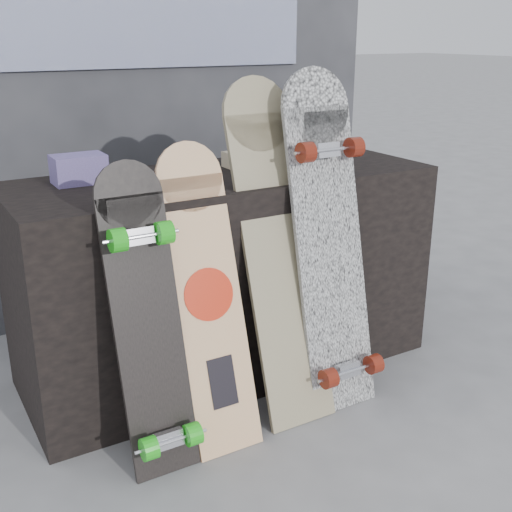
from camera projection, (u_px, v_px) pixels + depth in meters
ground at (294, 423)px, 2.26m from camera, size 60.00×60.00×0.00m
vendor_table at (226, 274)px, 2.53m from camera, size 1.60×0.60×0.80m
booth at (139, 77)px, 2.99m from camera, size 2.40×0.22×2.20m
merch_box_purple at (79, 169)px, 2.24m from camera, size 0.18×0.12×0.10m
merch_box_small at (308, 151)px, 2.53m from camera, size 0.14×0.14×0.12m
merch_box_flat at (252, 158)px, 2.54m from camera, size 0.22×0.10×0.06m
longboard_geisha at (207, 290)px, 2.07m from camera, size 0.23×0.32×0.98m
longboard_celtic at (277, 241)px, 2.22m from camera, size 0.26×0.39×1.17m
longboard_cascadia at (330, 236)px, 2.26m from camera, size 0.27×0.34×1.20m
skateboard_dark at (148, 317)px, 1.94m from camera, size 0.21×0.31×0.95m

